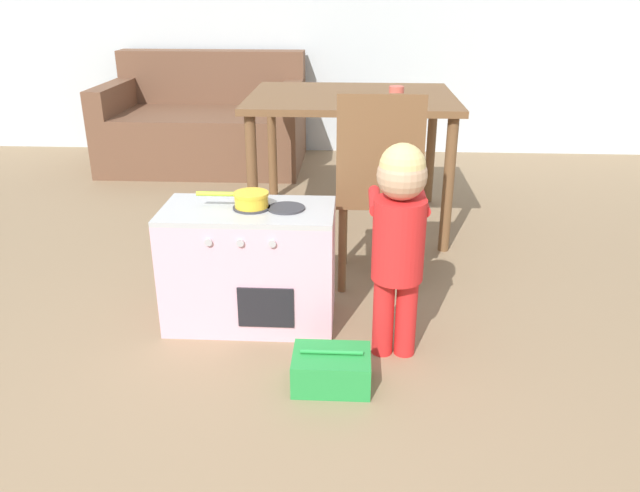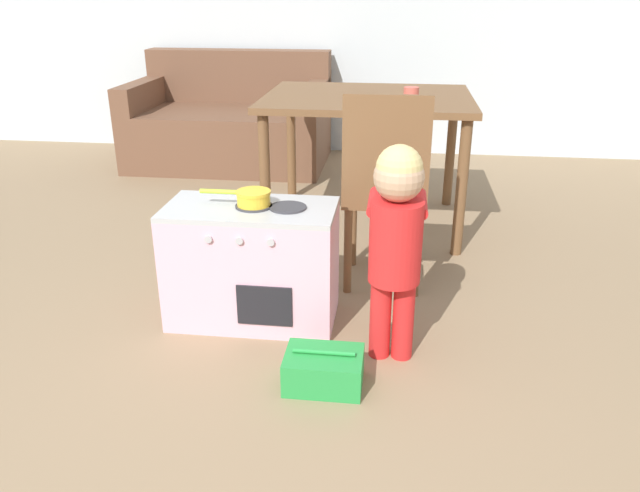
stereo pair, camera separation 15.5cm
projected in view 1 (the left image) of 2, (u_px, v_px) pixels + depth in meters
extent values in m
cube|color=#EAB2C6|center=(250.00, 268.00, 2.51)|extent=(0.67, 0.35, 0.47)
cube|color=#B7BABC|center=(248.00, 211.00, 2.41)|extent=(0.67, 0.35, 0.02)
cylinder|color=#38383D|center=(252.00, 207.00, 2.41)|extent=(0.14, 0.14, 0.01)
cylinder|color=#38383D|center=(286.00, 208.00, 2.40)|extent=(0.14, 0.14, 0.01)
cube|color=black|center=(266.00, 308.00, 2.37)|extent=(0.21, 0.01, 0.16)
cylinder|color=#B2B2B7|center=(208.00, 242.00, 2.28)|extent=(0.03, 0.01, 0.03)
cylinder|color=#B2B2B7|center=(240.00, 243.00, 2.27)|extent=(0.03, 0.01, 0.03)
cylinder|color=#B2B2B7|center=(272.00, 244.00, 2.27)|extent=(0.03, 0.01, 0.03)
cylinder|color=yellow|center=(251.00, 199.00, 2.40)|extent=(0.13, 0.13, 0.06)
cylinder|color=yellow|center=(251.00, 194.00, 2.39)|extent=(0.13, 0.13, 0.01)
cylinder|color=#B7DB33|center=(215.00, 194.00, 2.39)|extent=(0.15, 0.02, 0.02)
cylinder|color=red|center=(383.00, 316.00, 2.31)|extent=(0.08, 0.08, 0.31)
cylinder|color=red|center=(406.00, 316.00, 2.30)|extent=(0.08, 0.08, 0.31)
cylinder|color=red|center=(399.00, 240.00, 2.19)|extent=(0.19, 0.19, 0.30)
sphere|color=tan|center=(402.00, 175.00, 2.10)|extent=(0.17, 0.17, 0.17)
sphere|color=#DBC17A|center=(402.00, 167.00, 2.08)|extent=(0.16, 0.16, 0.16)
cylinder|color=red|center=(375.00, 201.00, 2.26)|extent=(0.04, 0.23, 0.04)
cylinder|color=red|center=(421.00, 201.00, 2.25)|extent=(0.04, 0.23, 0.04)
cube|color=green|center=(331.00, 369.00, 2.15)|extent=(0.27, 0.19, 0.12)
cylinder|color=green|center=(332.00, 352.00, 2.12)|extent=(0.21, 0.02, 0.02)
cube|color=brown|center=(352.00, 98.00, 3.40)|extent=(1.12, 0.92, 0.03)
cylinder|color=brown|center=(252.00, 183.00, 3.19)|extent=(0.06, 0.06, 0.70)
cylinder|color=brown|center=(448.00, 186.00, 3.14)|extent=(0.06, 0.06, 0.70)
cylinder|color=brown|center=(272.00, 146.00, 3.94)|extent=(0.06, 0.06, 0.70)
cylinder|color=brown|center=(431.00, 148.00, 3.89)|extent=(0.06, 0.06, 0.70)
cube|color=brown|center=(377.00, 194.00, 2.81)|extent=(0.36, 0.36, 0.03)
cube|color=brown|center=(380.00, 150.00, 2.56)|extent=(0.36, 0.02, 0.46)
cylinder|color=brown|center=(342.00, 250.00, 2.76)|extent=(0.04, 0.04, 0.40)
cylinder|color=brown|center=(411.00, 252.00, 2.75)|extent=(0.04, 0.04, 0.40)
cylinder|color=brown|center=(344.00, 226.00, 3.04)|extent=(0.04, 0.04, 0.40)
cylinder|color=brown|center=(406.00, 227.00, 3.03)|extent=(0.04, 0.04, 0.40)
cube|color=brown|center=(206.00, 138.00, 4.75)|extent=(1.46, 0.92, 0.42)
cube|color=brown|center=(213.00, 77.00, 4.93)|extent=(1.46, 0.20, 0.40)
cube|color=brown|center=(116.00, 96.00, 4.67)|extent=(0.14, 0.92, 0.20)
cube|color=brown|center=(291.00, 98.00, 4.60)|extent=(0.14, 0.92, 0.20)
cylinder|color=#D15B4C|center=(396.00, 94.00, 3.16)|extent=(0.08, 0.08, 0.08)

